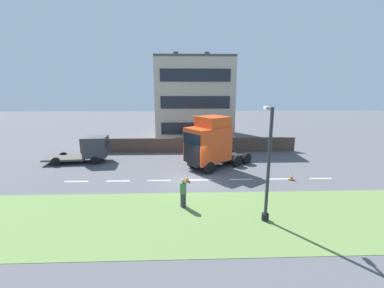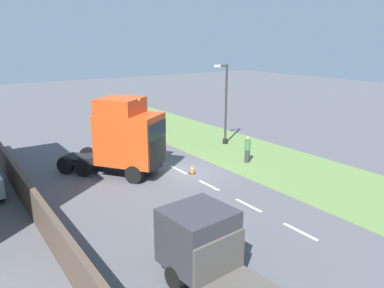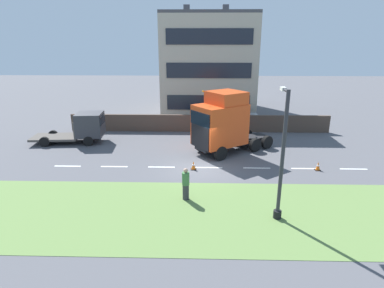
{
  "view_description": "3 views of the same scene",
  "coord_description": "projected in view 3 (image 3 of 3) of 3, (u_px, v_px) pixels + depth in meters",
  "views": [
    {
      "loc": [
        -18.99,
        0.63,
        7.11
      ],
      "look_at": [
        0.8,
        -0.08,
        2.72
      ],
      "focal_mm": 24.0,
      "sensor_mm": 36.0,
      "label": 1
    },
    {
      "loc": [
        11.91,
        18.05,
        7.8
      ],
      "look_at": [
        -0.51,
        0.08,
        1.78
      ],
      "focal_mm": 35.0,
      "sensor_mm": 36.0,
      "label": 2
    },
    {
      "loc": [
        -20.01,
        -0.11,
        8.09
      ],
      "look_at": [
        -1.46,
        0.4,
        2.12
      ],
      "focal_mm": 30.0,
      "sensor_mm": 36.0,
      "label": 3
    }
  ],
  "objects": [
    {
      "name": "ground_plane",
      "position": [
        198.0,
        167.0,
        21.52
      ],
      "size": [
        120.0,
        120.0,
        0.0
      ],
      "primitive_type": "plane",
      "color": "#515156",
      "rests_on": "ground"
    },
    {
      "name": "flatbed_truck",
      "position": [
        84.0,
        127.0,
        26.47
      ],
      "size": [
        2.61,
        5.99,
        2.5
      ],
      "rotation": [
        0.0,
        0.0,
        3.23
      ],
      "color": "#333338",
      "rests_on": "ground"
    },
    {
      "name": "lane_markings",
      "position": [
        209.0,
        168.0,
        21.5
      ],
      "size": [
        0.16,
        21.0,
        0.0
      ],
      "color": "white",
      "rests_on": "ground"
    },
    {
      "name": "boundary_wall",
      "position": [
        199.0,
        123.0,
        29.84
      ],
      "size": [
        0.25,
        24.0,
        1.59
      ],
      "color": "#4C3D33",
      "rests_on": "ground"
    },
    {
      "name": "traffic_cone_lead",
      "position": [
        318.0,
        166.0,
        20.99
      ],
      "size": [
        0.36,
        0.36,
        0.58
      ],
      "color": "black",
      "rests_on": "ground"
    },
    {
      "name": "lamp_post",
      "position": [
        281.0,
        164.0,
        14.59
      ],
      "size": [
        1.31,
        0.38,
        6.14
      ],
      "color": "black",
      "rests_on": "ground"
    },
    {
      "name": "lorry_cab",
      "position": [
        223.0,
        123.0,
        23.6
      ],
      "size": [
        5.66,
        6.49,
        4.78
      ],
      "rotation": [
        0.0,
        0.0,
        0.62
      ],
      "color": "black",
      "rests_on": "ground"
    },
    {
      "name": "grass_verge",
      "position": [
        198.0,
        213.0,
        15.81
      ],
      "size": [
        7.0,
        44.0,
        0.01
      ],
      "color": "#607F42",
      "rests_on": "ground"
    },
    {
      "name": "parked_car",
      "position": [
        235.0,
        118.0,
        31.34
      ],
      "size": [
        1.98,
        4.5,
        1.96
      ],
      "rotation": [
        0.0,
        0.0,
        0.04
      ],
      "color": "#9EA3A8",
      "rests_on": "ground"
    },
    {
      "name": "pedestrian",
      "position": [
        186.0,
        184.0,
        16.93
      ],
      "size": [
        0.39,
        0.39,
        1.78
      ],
      "color": "#333338",
      "rests_on": "ground"
    },
    {
      "name": "traffic_cone_trailing",
      "position": [
        194.0,
        165.0,
        21.1
      ],
      "size": [
        0.36,
        0.36,
        0.58
      ],
      "color": "black",
      "rests_on": "ground"
    },
    {
      "name": "building_block",
      "position": [
        208.0,
        65.0,
        37.27
      ],
      "size": [
        11.87,
        9.9,
        12.04
      ],
      "color": "#B7AD99",
      "rests_on": "ground"
    }
  ]
}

